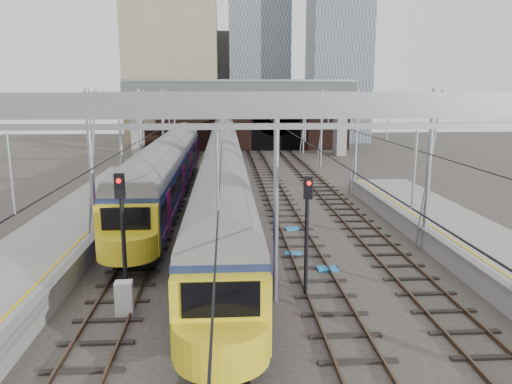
{
  "coord_description": "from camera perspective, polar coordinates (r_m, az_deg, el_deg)",
  "views": [
    {
      "loc": [
        -1.84,
        -15.81,
        7.88
      ],
      "look_at": [
        -0.18,
        11.17,
        2.4
      ],
      "focal_mm": 35.0,
      "sensor_mm": 36.0,
      "label": 1
    }
  ],
  "objects": [
    {
      "name": "relay_cabinet",
      "position": [
        18.81,
        -14.84,
        -11.65
      ],
      "size": [
        0.65,
        0.56,
        1.23
      ],
      "primitive_type": "cube",
      "rotation": [
        0.0,
        0.0,
        0.08
      ],
      "color": "silver",
      "rests_on": "ground"
    },
    {
      "name": "ground",
      "position": [
        17.76,
        2.88,
        -14.9
      ],
      "size": [
        160.0,
        160.0,
        0.0
      ],
      "primitive_type": "plane",
      "color": "#38332D",
      "rests_on": "ground"
    },
    {
      "name": "tracks",
      "position": [
        31.85,
        -0.11,
        -2.83
      ],
      "size": [
        14.4,
        80.0,
        0.22
      ],
      "color": "#4C3828",
      "rests_on": "ground"
    },
    {
      "name": "train_main",
      "position": [
        43.74,
        -3.72,
        4.29
      ],
      "size": [
        2.72,
        62.94,
        4.71
      ],
      "color": "black",
      "rests_on": "ground"
    },
    {
      "name": "equip_cover_c",
      "position": [
        24.7,
        4.29,
        -7.06
      ],
      "size": [
        0.94,
        0.78,
        0.1
      ],
      "primitive_type": "cube",
      "rotation": [
        0.0,
        0.0,
        -0.29
      ],
      "color": "#1B82D0",
      "rests_on": "ground"
    },
    {
      "name": "city_skyline",
      "position": [
        86.9,
        -0.52,
        17.54
      ],
      "size": [
        37.5,
        27.5,
        60.0
      ],
      "color": "tan",
      "rests_on": "ground"
    },
    {
      "name": "overhead_line",
      "position": [
        37.36,
        -0.72,
        9.45
      ],
      "size": [
        16.8,
        80.0,
        8.0
      ],
      "color": "gray",
      "rests_on": "ground"
    },
    {
      "name": "overbridge",
      "position": [
        61.84,
        -1.86,
        10.89
      ],
      "size": [
        28.0,
        3.0,
        9.25
      ],
      "color": "gray",
      "rests_on": "ground"
    },
    {
      "name": "signal_near_centre",
      "position": [
        19.26,
        5.87,
        -3.27
      ],
      "size": [
        0.38,
        0.46,
        4.74
      ],
      "rotation": [
        0.0,
        0.0,
        -0.41
      ],
      "color": "black",
      "rests_on": "ground"
    },
    {
      "name": "retaining_wall",
      "position": [
        67.91,
        -0.8,
        8.46
      ],
      "size": [
        28.0,
        2.75,
        9.0
      ],
      "color": "black",
      "rests_on": "ground"
    },
    {
      "name": "equip_cover_a",
      "position": [
        22.85,
        8.14,
        -8.69
      ],
      "size": [
        0.92,
        0.67,
        0.1
      ],
      "primitive_type": "cube",
      "rotation": [
        0.0,
        0.0,
        0.04
      ],
      "color": "#1B82D0",
      "rests_on": "ground"
    },
    {
      "name": "train_second",
      "position": [
        36.82,
        -9.99,
        2.8
      ],
      "size": [
        2.74,
        31.69,
        4.73
      ],
      "color": "black",
      "rests_on": "ground"
    },
    {
      "name": "equip_cover_b",
      "position": [
        29.06,
        4.15,
        -4.21
      ],
      "size": [
        0.88,
        0.69,
        0.09
      ],
      "primitive_type": "cube",
      "rotation": [
        0.0,
        0.0,
        0.16
      ],
      "color": "#1B82D0",
      "rests_on": "ground"
    },
    {
      "name": "signal_near_left",
      "position": [
        18.92,
        -15.04,
        -3.44
      ],
      "size": [
        0.37,
        0.47,
        5.0
      ],
      "rotation": [
        0.0,
        0.0,
        -0.09
      ],
      "color": "black",
      "rests_on": "ground"
    },
    {
      "name": "platform_left",
      "position": [
        21.41,
        -26.62,
        -9.82
      ],
      "size": [
        4.32,
        55.0,
        1.12
      ],
      "color": "gray",
      "rests_on": "ground"
    }
  ]
}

